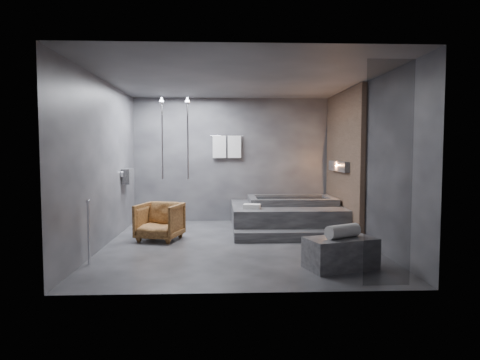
{
  "coord_description": "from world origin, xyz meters",
  "views": [
    {
      "loc": [
        -0.26,
        -7.26,
        1.62
      ],
      "look_at": [
        0.06,
        0.3,
        1.09
      ],
      "focal_mm": 32.0,
      "sensor_mm": 36.0,
      "label": 1
    }
  ],
  "objects": [
    {
      "name": "driftwood_chair",
      "position": [
        -1.39,
        0.44,
        0.34
      ],
      "size": [
        0.9,
        0.91,
        0.68
      ],
      "primitive_type": "imported",
      "rotation": [
        0.0,
        0.0,
        -0.29
      ],
      "color": "#4A2B12",
      "rests_on": "ground"
    },
    {
      "name": "room",
      "position": [
        0.4,
        0.24,
        1.73
      ],
      "size": [
        5.0,
        5.04,
        2.82
      ],
      "color": "#29292B",
      "rests_on": "ground"
    },
    {
      "name": "concrete_bench",
      "position": [
        1.37,
        -1.54,
        0.21
      ],
      "size": [
        1.05,
        0.78,
        0.42
      ],
      "primitive_type": "cube",
      "rotation": [
        0.0,
        0.0,
        0.3
      ],
      "color": "#343436",
      "rests_on": "ground"
    },
    {
      "name": "deck_towel",
      "position": [
        0.31,
        0.9,
        0.54
      ],
      "size": [
        0.36,
        0.29,
        0.09
      ],
      "primitive_type": "cube",
      "rotation": [
        0.0,
        0.0,
        -0.18
      ],
      "color": "silver",
      "rests_on": "tub_deck"
    },
    {
      "name": "tub_deck",
      "position": [
        1.05,
        1.45,
        0.25
      ],
      "size": [
        2.2,
        2.0,
        0.5
      ],
      "primitive_type": "cube",
      "color": "#2E2E30",
      "rests_on": "ground"
    },
    {
      "name": "rolled_towel",
      "position": [
        1.39,
        -1.53,
        0.52
      ],
      "size": [
        0.54,
        0.41,
        0.18
      ],
      "primitive_type": "cylinder",
      "rotation": [
        0.0,
        1.57,
        0.51
      ],
      "color": "silver",
      "rests_on": "concrete_bench"
    },
    {
      "name": "tub_step",
      "position": [
        1.05,
        0.27,
        0.09
      ],
      "size": [
        2.2,
        0.36,
        0.18
      ],
      "primitive_type": "cube",
      "color": "#2E2E30",
      "rests_on": "ground"
    }
  ]
}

